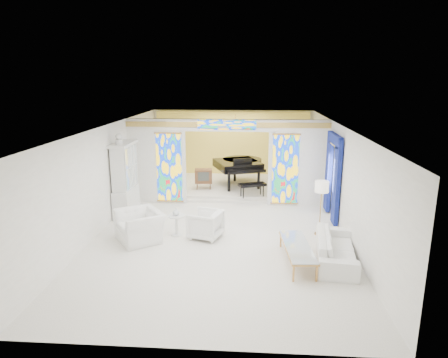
# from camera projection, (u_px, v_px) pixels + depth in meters

# --- Properties ---
(floor) EXTENTS (12.00, 12.00, 0.00)m
(floor) POSITION_uv_depth(u_px,v_px,m) (223.00, 223.00, 12.39)
(floor) COLOR white
(floor) RESTS_ON ground
(ceiling) EXTENTS (7.00, 12.00, 0.02)m
(ceiling) POSITION_uv_depth(u_px,v_px,m) (223.00, 126.00, 11.65)
(ceiling) COLOR white
(ceiling) RESTS_ON wall_back
(wall_back) EXTENTS (7.00, 0.02, 3.00)m
(wall_back) POSITION_uv_depth(u_px,v_px,m) (232.00, 144.00, 17.83)
(wall_back) COLOR white
(wall_back) RESTS_ON floor
(wall_front) EXTENTS (7.00, 0.02, 3.00)m
(wall_front) POSITION_uv_depth(u_px,v_px,m) (195.00, 266.00, 6.22)
(wall_front) COLOR white
(wall_front) RESTS_ON floor
(wall_left) EXTENTS (0.02, 12.00, 3.00)m
(wall_left) POSITION_uv_depth(u_px,v_px,m) (109.00, 174.00, 12.26)
(wall_left) COLOR white
(wall_left) RESTS_ON floor
(wall_right) EXTENTS (0.02, 12.00, 3.00)m
(wall_right) POSITION_uv_depth(u_px,v_px,m) (341.00, 178.00, 11.79)
(wall_right) COLOR white
(wall_right) RESTS_ON floor
(partition_wall) EXTENTS (7.00, 0.22, 3.00)m
(partition_wall) POSITION_uv_depth(u_px,v_px,m) (227.00, 158.00, 13.91)
(partition_wall) COLOR white
(partition_wall) RESTS_ON floor
(stained_glass_left) EXTENTS (0.90, 0.04, 2.40)m
(stained_glass_left) POSITION_uv_depth(u_px,v_px,m) (169.00, 168.00, 14.03)
(stained_glass_left) COLOR gold
(stained_glass_left) RESTS_ON partition_wall
(stained_glass_right) EXTENTS (0.90, 0.04, 2.40)m
(stained_glass_right) POSITION_uv_depth(u_px,v_px,m) (285.00, 169.00, 13.76)
(stained_glass_right) COLOR gold
(stained_glass_right) RESTS_ON partition_wall
(stained_glass_transom) EXTENTS (2.00, 0.04, 0.34)m
(stained_glass_transom) POSITION_uv_depth(u_px,v_px,m) (227.00, 125.00, 13.53)
(stained_glass_transom) COLOR gold
(stained_glass_transom) RESTS_ON partition_wall
(alcove_platform) EXTENTS (6.80, 3.80, 0.18)m
(alcove_platform) POSITION_uv_depth(u_px,v_px,m) (230.00, 186.00, 16.33)
(alcove_platform) COLOR white
(alcove_platform) RESTS_ON floor
(gold_curtain_back) EXTENTS (6.70, 0.10, 2.90)m
(gold_curtain_back) POSITION_uv_depth(u_px,v_px,m) (232.00, 145.00, 17.71)
(gold_curtain_back) COLOR #ECD252
(gold_curtain_back) RESTS_ON wall_back
(chandelier) EXTENTS (0.48, 0.48, 0.30)m
(chandelier) POSITION_uv_depth(u_px,v_px,m) (235.00, 126.00, 15.62)
(chandelier) COLOR #B88340
(chandelier) RESTS_ON ceiling
(blue_drapes) EXTENTS (0.14, 1.85, 2.65)m
(blue_drapes) POSITION_uv_depth(u_px,v_px,m) (333.00, 170.00, 12.45)
(blue_drapes) COLOR navy
(blue_drapes) RESTS_ON wall_right
(china_cabinet) EXTENTS (0.56, 1.46, 2.72)m
(china_cabinet) POSITION_uv_depth(u_px,v_px,m) (125.00, 180.00, 12.89)
(china_cabinet) COLOR silver
(china_cabinet) RESTS_ON floor
(armchair_left) EXTENTS (1.63, 1.67, 0.82)m
(armchair_left) POSITION_uv_depth(u_px,v_px,m) (140.00, 226.00, 10.97)
(armchair_left) COLOR white
(armchair_left) RESTS_ON floor
(armchair_right) EXTENTS (1.06, 1.05, 0.78)m
(armchair_right) POSITION_uv_depth(u_px,v_px,m) (205.00, 224.00, 11.14)
(armchair_right) COLOR white
(armchair_right) RESTS_ON floor
(sofa) EXTENTS (1.18, 2.38, 0.67)m
(sofa) POSITION_uv_depth(u_px,v_px,m) (336.00, 248.00, 9.72)
(sofa) COLOR white
(sofa) RESTS_ON floor
(side_table) EXTENTS (0.63, 0.63, 0.60)m
(side_table) POSITION_uv_depth(u_px,v_px,m) (176.00, 222.00, 11.31)
(side_table) COLOR silver
(side_table) RESTS_ON floor
(vase) EXTENTS (0.23, 0.23, 0.21)m
(vase) POSITION_uv_depth(u_px,v_px,m) (176.00, 212.00, 11.24)
(vase) COLOR white
(vase) RESTS_ON side_table
(coffee_table) EXTENTS (0.77, 2.04, 0.45)m
(coffee_table) POSITION_uv_depth(u_px,v_px,m) (297.00, 247.00, 9.60)
(coffee_table) COLOR silver
(coffee_table) RESTS_ON floor
(floor_lamp) EXTENTS (0.42, 0.42, 1.57)m
(floor_lamp) POSITION_uv_depth(u_px,v_px,m) (322.00, 189.00, 11.13)
(floor_lamp) COLOR #B88340
(floor_lamp) RESTS_ON floor
(grand_piano) EXTENTS (2.24, 3.39, 1.21)m
(grand_piano) POSITION_uv_depth(u_px,v_px,m) (240.00, 164.00, 15.98)
(grand_piano) COLOR black
(grand_piano) RESTS_ON alcove_platform
(tv_console) EXTENTS (0.70, 0.51, 0.76)m
(tv_console) POSITION_uv_depth(u_px,v_px,m) (204.00, 176.00, 15.45)
(tv_console) COLOR #57311F
(tv_console) RESTS_ON alcove_platform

